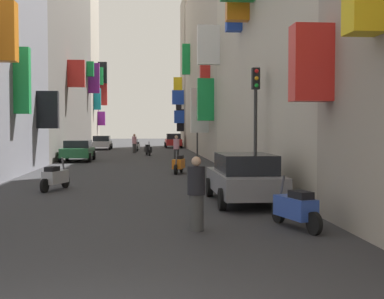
{
  "coord_description": "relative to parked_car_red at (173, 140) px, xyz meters",
  "views": [
    {
      "loc": [
        0.73,
        -4.87,
        2.21
      ],
      "look_at": [
        2.8,
        18.53,
        1.22
      ],
      "focal_mm": 48.54,
      "sensor_mm": 36.0,
      "label": 1
    }
  ],
  "objects": [
    {
      "name": "scooter_black",
      "position": [
        -2.83,
        -15.57,
        -0.34
      ],
      "size": [
        0.6,
        1.97,
        1.13
      ],
      "color": "black",
      "rests_on": "ground"
    },
    {
      "name": "ground_plane",
      "position": [
        -3.7,
        -22.11,
        -0.8
      ],
      "size": [
        140.0,
        140.0,
        0.0
      ],
      "primitive_type": "plane",
      "color": "#2D2D30"
    },
    {
      "name": "building_left_mid_b",
      "position": [
        -11.68,
        3.03,
        9.27
      ],
      "size": [
        7.05,
        9.76,
        20.18
      ],
      "color": "#B2A899",
      "rests_on": "ground"
    },
    {
      "name": "parked_car_red",
      "position": [
        0.0,
        0.0,
        0.0
      ],
      "size": [
        1.87,
        4.37,
        1.55
      ],
      "color": "#B21E1E",
      "rests_on": "ground"
    },
    {
      "name": "pedestrian_near_right",
      "position": [
        -3.99,
        -11.8,
        0.03
      ],
      "size": [
        0.47,
        0.47,
        1.67
      ],
      "color": "#303030",
      "rests_on": "ground"
    },
    {
      "name": "parked_car_grey",
      "position": [
        -0.1,
        -42.02,
        -0.05
      ],
      "size": [
        1.88,
        4.27,
        1.44
      ],
      "color": "slate",
      "rests_on": "ground"
    },
    {
      "name": "parked_car_green",
      "position": [
        -7.47,
        -22.18,
        -0.08
      ],
      "size": [
        2.0,
        4.15,
        1.37
      ],
      "color": "#236638",
      "rests_on": "ground"
    },
    {
      "name": "scooter_white",
      "position": [
        -3.79,
        -7.95,
        -0.34
      ],
      "size": [
        0.46,
        1.98,
        1.13
      ],
      "color": "silver",
      "rests_on": "ground"
    },
    {
      "name": "building_right_mid_b",
      "position": [
        4.29,
        -13.2,
        6.87
      ],
      "size": [
        7.21,
        25.37,
        15.37
      ],
      "color": "#B2A899",
      "rests_on": "ground"
    },
    {
      "name": "scooter_blue",
      "position": [
        0.28,
        -45.98,
        -0.34
      ],
      "size": [
        0.74,
        1.91,
        1.13
      ],
      "color": "#2D4CAD",
      "rests_on": "ground"
    },
    {
      "name": "parked_car_silver",
      "position": [
        -7.45,
        -3.98,
        -0.07
      ],
      "size": [
        1.98,
        4.06,
        1.38
      ],
      "color": "#B7B7BC",
      "rests_on": "ground"
    },
    {
      "name": "scooter_orange",
      "position": [
        -1.41,
        -32.08,
        -0.34
      ],
      "size": [
        0.7,
        1.79,
        1.13
      ],
      "color": "orange",
      "rests_on": "ground"
    },
    {
      "name": "building_right_far",
      "position": [
        4.28,
        4.28,
        7.84
      ],
      "size": [
        7.33,
        7.22,
        17.33
      ],
      "color": "#9E9384",
      "rests_on": "ground"
    },
    {
      "name": "traffic_light_near_corner",
      "position": [
        0.86,
        -39.02,
        2.12
      ],
      "size": [
        0.26,
        0.34,
        4.3
      ],
      "color": "#2D2D2D",
      "rests_on": "ground"
    },
    {
      "name": "pedestrian_near_left",
      "position": [
        -1.9,
        -45.99,
        -0.01
      ],
      "size": [
        0.52,
        0.52,
        1.59
      ],
      "color": "#3F3F3F",
      "rests_on": "ground"
    },
    {
      "name": "building_left_mid_a",
      "position": [
        -11.69,
        -13.79,
        9.03
      ],
      "size": [
        7.25,
        23.87,
        19.68
      ],
      "color": "slate",
      "rests_on": "ground"
    },
    {
      "name": "traffic_light_far_corner",
      "position": [
        0.88,
        -18.0,
        2.13
      ],
      "size": [
        0.26,
        0.34,
        4.32
      ],
      "color": "#2D2D2D",
      "rests_on": "ground"
    },
    {
      "name": "pedestrian_crossing",
      "position": [
        -1.05,
        -23.91,
        0.05
      ],
      "size": [
        0.4,
        0.4,
        1.72
      ],
      "color": "#262626",
      "rests_on": "ground"
    },
    {
      "name": "scooter_silver",
      "position": [
        -6.17,
        -38.41,
        -0.34
      ],
      "size": [
        0.8,
        1.93,
        1.13
      ],
      "color": "#ADADB2",
      "rests_on": "ground"
    }
  ]
}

